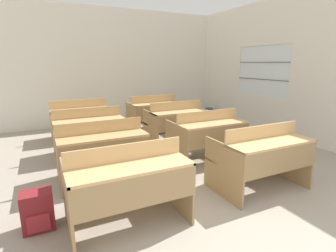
{
  "coord_description": "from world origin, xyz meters",
  "views": [
    {
      "loc": [
        -1.67,
        -0.94,
        1.7
      ],
      "look_at": [
        0.02,
        2.51,
        0.77
      ],
      "focal_mm": 28.0,
      "sensor_mm": 36.0,
      "label": 1
    }
  ],
  "objects_px": {
    "bench_front_left": "(128,183)",
    "bench_front_right": "(261,156)",
    "bench_third_right": "(177,121)",
    "wastepaper_bin": "(209,113)",
    "bench_back_right": "(154,112)",
    "schoolbag": "(38,211)",
    "bench_second_left": "(102,149)",
    "bench_third_left": "(89,130)",
    "bench_back_left": "(80,118)",
    "bench_second_right": "(208,134)"
  },
  "relations": [
    {
      "from": "bench_front_left",
      "to": "bench_front_right",
      "type": "distance_m",
      "value": 1.87
    },
    {
      "from": "bench_third_right",
      "to": "wastepaper_bin",
      "type": "relative_size",
      "value": 3.83
    },
    {
      "from": "bench_back_right",
      "to": "bench_front_left",
      "type": "bearing_deg",
      "value": -117.0
    },
    {
      "from": "schoolbag",
      "to": "bench_second_left",
      "type": "bearing_deg",
      "value": 46.01
    },
    {
      "from": "bench_second_left",
      "to": "bench_third_left",
      "type": "xyz_separation_m",
      "value": [
        0.02,
        1.21,
        0.0
      ]
    },
    {
      "from": "bench_third_left",
      "to": "bench_back_right",
      "type": "relative_size",
      "value": 1.0
    },
    {
      "from": "bench_third_left",
      "to": "bench_back_left",
      "type": "bearing_deg",
      "value": 89.39
    },
    {
      "from": "bench_front_left",
      "to": "bench_front_right",
      "type": "xyz_separation_m",
      "value": [
        1.87,
        -0.0,
        0.0
      ]
    },
    {
      "from": "bench_front_left",
      "to": "bench_back_right",
      "type": "relative_size",
      "value": 1.0
    },
    {
      "from": "bench_front_right",
      "to": "wastepaper_bin",
      "type": "height_order",
      "value": "bench_front_right"
    },
    {
      "from": "bench_third_left",
      "to": "bench_second_right",
      "type": "bearing_deg",
      "value": -33.58
    },
    {
      "from": "bench_back_left",
      "to": "bench_second_right",
      "type": "bearing_deg",
      "value": -53.27
    },
    {
      "from": "bench_front_right",
      "to": "wastepaper_bin",
      "type": "relative_size",
      "value": 3.83
    },
    {
      "from": "bench_back_right",
      "to": "wastepaper_bin",
      "type": "height_order",
      "value": "bench_back_right"
    },
    {
      "from": "bench_front_left",
      "to": "bench_back_right",
      "type": "xyz_separation_m",
      "value": [
        1.86,
        3.65,
        0.0
      ]
    },
    {
      "from": "bench_front_left",
      "to": "bench_second_left",
      "type": "height_order",
      "value": "same"
    },
    {
      "from": "bench_second_right",
      "to": "schoolbag",
      "type": "height_order",
      "value": "bench_second_right"
    },
    {
      "from": "bench_front_left",
      "to": "bench_third_left",
      "type": "distance_m",
      "value": 2.43
    },
    {
      "from": "bench_third_left",
      "to": "wastepaper_bin",
      "type": "bearing_deg",
      "value": 24.89
    },
    {
      "from": "wastepaper_bin",
      "to": "schoolbag",
      "type": "bearing_deg",
      "value": -140.93
    },
    {
      "from": "bench_second_left",
      "to": "bench_third_left",
      "type": "distance_m",
      "value": 1.21
    },
    {
      "from": "bench_third_right",
      "to": "schoolbag",
      "type": "distance_m",
      "value": 3.47
    },
    {
      "from": "bench_third_left",
      "to": "bench_second_left",
      "type": "bearing_deg",
      "value": -90.77
    },
    {
      "from": "bench_third_right",
      "to": "bench_back_left",
      "type": "bearing_deg",
      "value": 146.23
    },
    {
      "from": "schoolbag",
      "to": "bench_back_right",
      "type": "bearing_deg",
      "value": 50.59
    },
    {
      "from": "wastepaper_bin",
      "to": "schoolbag",
      "type": "relative_size",
      "value": 0.77
    },
    {
      "from": "bench_third_left",
      "to": "bench_third_right",
      "type": "distance_m",
      "value": 1.86
    },
    {
      "from": "bench_front_right",
      "to": "bench_second_right",
      "type": "xyz_separation_m",
      "value": [
        -0.03,
        1.22,
        0.0
      ]
    },
    {
      "from": "bench_front_left",
      "to": "bench_back_right",
      "type": "height_order",
      "value": "same"
    },
    {
      "from": "bench_second_right",
      "to": "bench_third_left",
      "type": "distance_m",
      "value": 2.2
    },
    {
      "from": "bench_front_right",
      "to": "bench_second_right",
      "type": "height_order",
      "value": "same"
    },
    {
      "from": "bench_third_left",
      "to": "schoolbag",
      "type": "height_order",
      "value": "bench_third_left"
    },
    {
      "from": "bench_second_left",
      "to": "bench_back_left",
      "type": "relative_size",
      "value": 1.0
    },
    {
      "from": "bench_third_left",
      "to": "schoolbag",
      "type": "distance_m",
      "value": 2.31
    },
    {
      "from": "wastepaper_bin",
      "to": "bench_second_right",
      "type": "bearing_deg",
      "value": -125.23
    },
    {
      "from": "bench_second_left",
      "to": "schoolbag",
      "type": "distance_m",
      "value": 1.29
    },
    {
      "from": "bench_front_right",
      "to": "bench_second_left",
      "type": "xyz_separation_m",
      "value": [
        -1.87,
        1.23,
        0.0
      ]
    },
    {
      "from": "bench_second_right",
      "to": "bench_back_left",
      "type": "height_order",
      "value": "same"
    },
    {
      "from": "bench_back_left",
      "to": "bench_back_right",
      "type": "relative_size",
      "value": 1.0
    },
    {
      "from": "bench_third_right",
      "to": "schoolbag",
      "type": "bearing_deg",
      "value": -142.6
    },
    {
      "from": "bench_second_left",
      "to": "bench_back_left",
      "type": "xyz_separation_m",
      "value": [
        0.03,
        2.43,
        0.0
      ]
    },
    {
      "from": "bench_third_right",
      "to": "bench_back_right",
      "type": "distance_m",
      "value": 1.23
    },
    {
      "from": "bench_second_left",
      "to": "bench_front_right",
      "type": "bearing_deg",
      "value": -33.32
    },
    {
      "from": "bench_third_right",
      "to": "wastepaper_bin",
      "type": "bearing_deg",
      "value": 41.1
    },
    {
      "from": "bench_third_right",
      "to": "schoolbag",
      "type": "xyz_separation_m",
      "value": [
        -2.74,
        -2.1,
        -0.27
      ]
    },
    {
      "from": "bench_front_right",
      "to": "bench_back_left",
      "type": "height_order",
      "value": "same"
    },
    {
      "from": "wastepaper_bin",
      "to": "bench_back_right",
      "type": "bearing_deg",
      "value": -163.51
    },
    {
      "from": "bench_second_right",
      "to": "bench_third_left",
      "type": "relative_size",
      "value": 1.0
    },
    {
      "from": "bench_second_left",
      "to": "bench_second_right",
      "type": "height_order",
      "value": "same"
    },
    {
      "from": "bench_third_right",
      "to": "bench_back_left",
      "type": "xyz_separation_m",
      "value": [
        -1.84,
        1.23,
        0.0
      ]
    }
  ]
}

